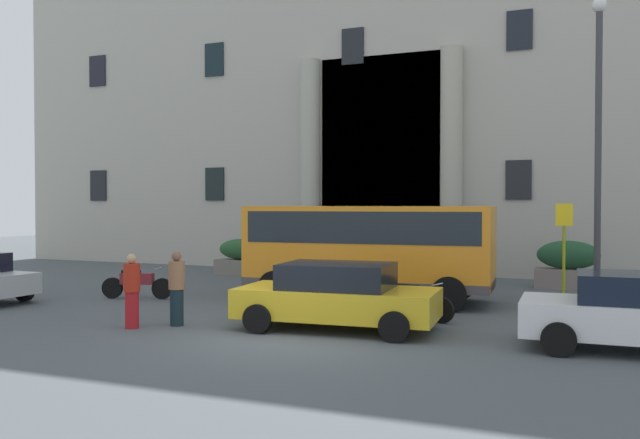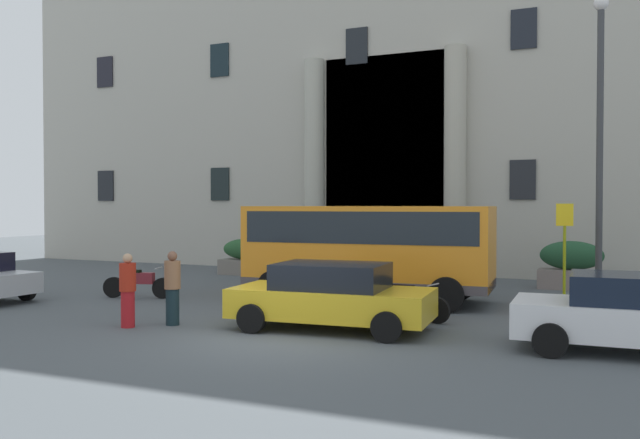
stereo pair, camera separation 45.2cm
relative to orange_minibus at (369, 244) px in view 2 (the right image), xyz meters
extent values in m
cube|color=#4A5054|center=(0.02, -5.50, -1.66)|extent=(80.00, 64.00, 0.12)
cube|color=#AFAB9E|center=(0.02, 12.00, 6.61)|extent=(40.05, 9.00, 16.41)
cube|color=black|center=(-2.06, 7.56, 2.70)|extent=(4.93, 0.12, 8.59)
cylinder|color=#AFAD9D|center=(-4.94, 7.25, 2.70)|extent=(0.82, 0.82, 8.59)
cylinder|color=#B1AC9B|center=(0.81, 7.25, 2.70)|extent=(0.82, 0.82, 8.59)
cube|color=black|center=(-16.00, 7.46, 2.01)|extent=(0.91, 0.08, 1.43)
cube|color=black|center=(-9.59, 7.46, 2.01)|extent=(0.91, 0.08, 1.43)
cube|color=black|center=(3.22, 7.46, 2.01)|extent=(0.91, 0.08, 1.43)
cube|color=black|center=(-16.00, 7.46, 7.43)|extent=(0.91, 0.08, 1.43)
cube|color=black|center=(-9.59, 7.46, 7.43)|extent=(0.91, 0.08, 1.43)
cube|color=black|center=(-3.19, 7.46, 7.43)|extent=(0.91, 0.08, 1.43)
cube|color=black|center=(3.22, 7.46, 7.43)|extent=(0.91, 0.08, 1.43)
cube|color=orange|center=(-0.01, 0.00, -0.04)|extent=(6.88, 2.84, 2.21)
cube|color=#1E252B|center=(-0.01, 0.00, 0.50)|extent=(6.48, 2.84, 0.85)
cube|color=#1E252B|center=(3.28, 0.24, 0.32)|extent=(0.20, 1.98, 1.07)
cube|color=#4C4549|center=(-0.01, 0.00, -1.03)|extent=(6.89, 2.88, 0.24)
cylinder|color=black|center=(2.26, 1.34, -1.15)|extent=(0.92, 0.34, 0.90)
cylinder|color=black|center=(2.43, -1.01, -1.15)|extent=(0.92, 0.34, 0.90)
cylinder|color=black|center=(-2.44, 1.01, -1.15)|extent=(0.92, 0.34, 0.90)
cylinder|color=black|center=(-2.27, -1.35, -1.15)|extent=(0.92, 0.34, 0.90)
cylinder|color=#919F12|center=(5.04, 1.50, -0.26)|extent=(0.08, 0.08, 2.69)
cube|color=yellow|center=(5.04, 1.47, 0.84)|extent=(0.44, 0.03, 0.60)
cube|color=slate|center=(-6.72, 4.76, -1.30)|extent=(2.04, 0.86, 0.59)
ellipsoid|color=#254F2A|center=(-6.72, 4.76, -0.61)|extent=(1.96, 0.77, 0.80)
cube|color=gray|center=(5.02, 5.13, -1.29)|extent=(2.03, 0.87, 0.63)
ellipsoid|color=#1F492C|center=(5.02, 5.13, -0.51)|extent=(1.95, 0.78, 0.92)
cube|color=#6D5E59|center=(-0.24, 4.68, -1.36)|extent=(2.09, 0.81, 0.47)
ellipsoid|color=#224C28|center=(-0.24, 4.68, -0.65)|extent=(2.01, 0.73, 0.95)
cube|color=gold|center=(0.67, -4.25, -1.02)|extent=(4.42, 2.20, 0.63)
cube|color=black|center=(0.67, -4.25, -0.43)|extent=(2.44, 1.83, 0.54)
cylinder|color=black|center=(2.06, -3.19, -1.29)|extent=(0.63, 0.25, 0.62)
cylinder|color=black|center=(2.20, -5.08, -1.29)|extent=(0.63, 0.25, 0.62)
cylinder|color=black|center=(-0.86, -3.41, -1.29)|extent=(0.63, 0.25, 0.62)
cylinder|color=black|center=(-0.72, -5.30, -1.29)|extent=(0.63, 0.25, 0.62)
cylinder|color=black|center=(-8.94, -3.69, -1.29)|extent=(0.63, 0.23, 0.62)
cube|color=white|center=(6.70, -4.21, -1.01)|extent=(4.44, 1.89, 0.64)
cylinder|color=black|center=(5.18, -3.38, -1.29)|extent=(0.63, 0.22, 0.62)
cylinder|color=black|center=(5.24, -5.13, -1.29)|extent=(0.63, 0.22, 0.62)
cylinder|color=black|center=(-5.63, -1.85, -1.30)|extent=(0.60, 0.26, 0.60)
cylinder|color=black|center=(-7.06, -2.27, -1.30)|extent=(0.61, 0.28, 0.60)
cube|color=maroon|center=(-6.34, -2.06, -1.02)|extent=(0.98, 0.50, 0.32)
cube|color=black|center=(-6.52, -2.11, -0.84)|extent=(0.56, 0.34, 0.12)
cylinder|color=#A5A5A8|center=(-5.74, -1.88, -0.72)|extent=(0.18, 0.54, 0.03)
cylinder|color=black|center=(2.60, -2.63, -1.30)|extent=(0.61, 0.23, 0.60)
cylinder|color=black|center=(1.21, -2.30, -1.30)|extent=(0.61, 0.25, 0.60)
cube|color=maroon|center=(1.91, -2.46, -1.02)|extent=(0.94, 0.44, 0.32)
cube|color=black|center=(1.73, -2.42, -0.84)|extent=(0.55, 0.31, 0.12)
cylinder|color=#A5A5A8|center=(2.49, -2.60, -0.72)|extent=(0.15, 0.54, 0.03)
cylinder|color=black|center=(-2.81, -5.19, -1.19)|extent=(0.30, 0.30, 0.82)
cylinder|color=#8C5F40|center=(-2.81, -5.19, -0.47)|extent=(0.36, 0.36, 0.63)
sphere|color=brown|center=(-2.81, -5.19, -0.04)|extent=(0.22, 0.22, 0.22)
cylinder|color=#AA191F|center=(-3.54, -5.82, -1.20)|extent=(0.30, 0.30, 0.80)
cylinder|color=#AC2615|center=(-3.54, -5.82, -0.49)|extent=(0.36, 0.36, 0.62)
sphere|color=tan|center=(-3.54, -5.82, -0.07)|extent=(0.21, 0.21, 0.21)
cylinder|color=#383A3D|center=(5.87, 2.36, 2.41)|extent=(0.18, 0.18, 8.03)
sphere|color=silver|center=(5.87, 2.36, 6.61)|extent=(0.40, 0.40, 0.40)
camera|label=1|loc=(5.83, -17.64, 1.11)|focal=37.34mm
camera|label=2|loc=(6.25, -17.46, 1.11)|focal=37.34mm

